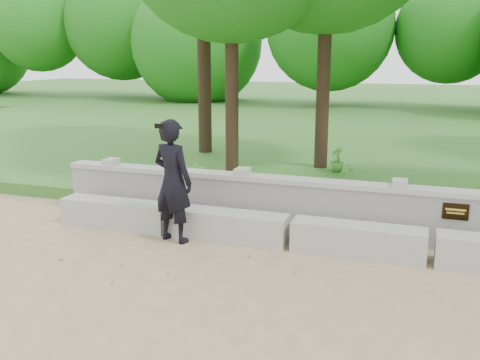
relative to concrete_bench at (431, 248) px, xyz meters
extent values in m
plane|color=tan|center=(0.00, -1.90, -0.22)|extent=(80.00, 80.00, 0.00)
cube|color=#2C621D|center=(0.00, 12.10, -0.10)|extent=(40.00, 22.00, 0.25)
cube|color=#A9A7A0|center=(-5.00, 0.00, 0.00)|extent=(1.90, 0.45, 0.45)
cube|color=#A9A7A0|center=(-3.00, 0.00, 0.00)|extent=(1.90, 0.45, 0.45)
cube|color=#A9A7A0|center=(-1.00, 0.00, 0.00)|extent=(1.90, 0.45, 0.45)
cube|color=#9F9D96|center=(0.00, 0.70, 0.18)|extent=(12.50, 0.25, 0.82)
cube|color=#A9A7A0|center=(0.00, 0.70, 0.64)|extent=(12.50, 0.35, 0.08)
cube|color=black|center=(0.30, 0.56, 0.40)|extent=(0.36, 0.02, 0.24)
imported|color=black|center=(-3.77, -0.31, 0.73)|extent=(0.79, 0.62, 1.90)
cube|color=black|center=(-3.77, -0.69, 1.61)|extent=(0.14, 0.06, 0.07)
cylinder|color=#382619|center=(-5.81, 5.80, 2.67)|extent=(0.36, 0.36, 5.29)
cylinder|color=#382619|center=(-4.16, 3.39, 2.14)|extent=(0.29, 0.29, 4.23)
cylinder|color=#382619|center=(-2.47, 4.80, 2.30)|extent=(0.31, 0.31, 4.56)
imported|color=#40812C|center=(-4.10, 1.40, 0.35)|extent=(0.37, 0.41, 0.64)
imported|color=#40812C|center=(-1.57, 2.58, 0.30)|extent=(0.35, 0.37, 0.54)
imported|color=#40812C|center=(-2.02, 4.41, 0.31)|extent=(0.42, 0.43, 0.57)
camera|label=1|loc=(-0.20, -7.43, 2.59)|focal=40.00mm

